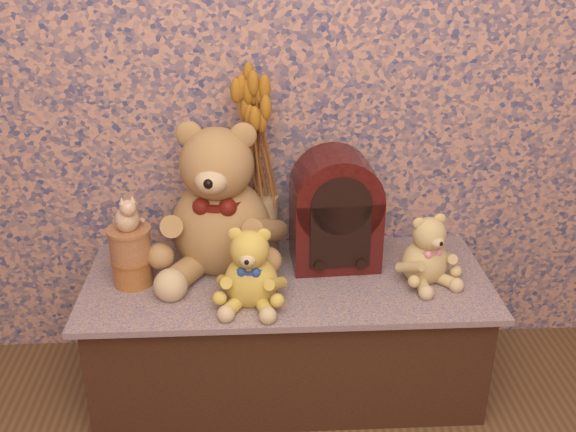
# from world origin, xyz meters

# --- Properties ---
(display_shelf) EXTENTS (1.28, 0.55, 0.41)m
(display_shelf) POSITION_xyz_m (0.00, 1.23, 0.21)
(display_shelf) COLOR #3D487D
(display_shelf) RESTS_ON ground
(teddy_large) EXTENTS (0.48, 0.55, 0.53)m
(teddy_large) POSITION_xyz_m (-0.21, 1.33, 0.67)
(teddy_large) COLOR #A87741
(teddy_large) RESTS_ON display_shelf
(teddy_medium) EXTENTS (0.24, 0.27, 0.26)m
(teddy_medium) POSITION_xyz_m (-0.11, 1.10, 0.54)
(teddy_medium) COLOR gold
(teddy_medium) RESTS_ON display_shelf
(teddy_small) EXTENTS (0.26, 0.28, 0.24)m
(teddy_small) POSITION_xyz_m (0.43, 1.20, 0.53)
(teddy_small) COLOR tan
(teddy_small) RESTS_ON display_shelf
(cathedral_radio) EXTENTS (0.29, 0.21, 0.38)m
(cathedral_radio) POSITION_xyz_m (0.16, 1.33, 0.60)
(cathedral_radio) COLOR #3D0B0B
(cathedral_radio) RESTS_ON display_shelf
(ceramic_vase) EXTENTS (0.14, 0.14, 0.21)m
(ceramic_vase) POSITION_xyz_m (-0.08, 1.40, 0.52)
(ceramic_vase) COLOR tan
(ceramic_vase) RESTS_ON display_shelf
(dried_stalks) EXTENTS (0.26, 0.26, 0.38)m
(dried_stalks) POSITION_xyz_m (-0.08, 1.40, 0.81)
(dried_stalks) COLOR #AE681B
(dried_stalks) RESTS_ON ceramic_vase
(biscuit_tin_lower) EXTENTS (0.13, 0.13, 0.09)m
(biscuit_tin_lower) POSITION_xyz_m (-0.48, 1.23, 0.46)
(biscuit_tin_lower) COLOR gold
(biscuit_tin_lower) RESTS_ON display_shelf
(biscuit_tin_upper) EXTENTS (0.16, 0.16, 0.10)m
(biscuit_tin_upper) POSITION_xyz_m (-0.48, 1.23, 0.55)
(biscuit_tin_upper) COLOR tan
(biscuit_tin_upper) RESTS_ON biscuit_tin_lower
(cat_figurine) EXTENTS (0.12, 0.12, 0.12)m
(cat_figurine) POSITION_xyz_m (-0.48, 1.23, 0.66)
(cat_figurine) COLOR silver
(cat_figurine) RESTS_ON biscuit_tin_upper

